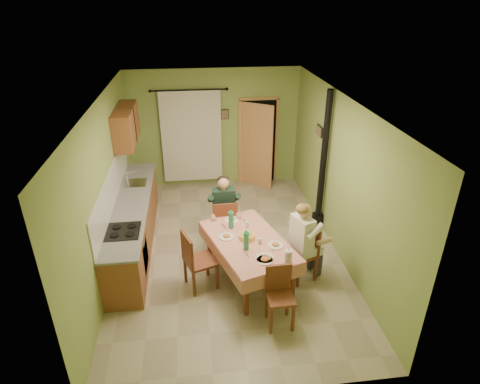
{
  "coord_description": "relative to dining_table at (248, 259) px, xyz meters",
  "views": [
    {
      "loc": [
        -0.53,
        -6.17,
        4.33
      ],
      "look_at": [
        0.25,
        0.1,
        1.15
      ],
      "focal_mm": 30.0,
      "sensor_mm": 36.0,
      "label": 1
    }
  ],
  "objects": [
    {
      "name": "upper_cabinets",
      "position": [
        -2.09,
        2.55,
        1.57
      ],
      "size": [
        0.35,
        1.4,
        0.7
      ],
      "primitive_type": "cube",
      "color": "brown",
      "rests_on": "room_shell"
    },
    {
      "name": "man_right",
      "position": [
        0.87,
        -0.1,
        0.5
      ],
      "size": [
        0.59,
        0.65,
        1.39
      ],
      "rotation": [
        0.0,
        0.0,
        1.93
      ],
      "color": "silver",
      "rests_on": "chair_right"
    },
    {
      "name": "chair_left",
      "position": [
        -0.8,
        -0.09,
        -0.09
      ],
      "size": [
        0.58,
        0.58,
        1.02
      ],
      "rotation": [
        0.0,
        0.0,
        -1.22
      ],
      "color": "brown",
      "rests_on": "ground"
    },
    {
      "name": "chair_near",
      "position": [
        0.3,
        -1.07,
        -0.09
      ],
      "size": [
        0.38,
        0.38,
        0.93
      ],
      "rotation": [
        0.0,
        0.0,
        3.17
      ],
      "color": "brown",
      "rests_on": "ground"
    },
    {
      "name": "room_shell",
      "position": [
        -0.27,
        0.85,
        1.44
      ],
      "size": [
        4.04,
        6.04,
        2.82
      ],
      "color": "#8DA755",
      "rests_on": "ground"
    },
    {
      "name": "chair_right",
      "position": [
        0.89,
        -0.09,
        -0.09
      ],
      "size": [
        0.52,
        0.52,
        0.96
      ],
      "rotation": [
        0.0,
        0.0,
        1.93
      ],
      "color": "brown",
      "rests_on": "ground"
    },
    {
      "name": "kitchen_run",
      "position": [
        -1.97,
        1.24,
        0.1
      ],
      "size": [
        0.64,
        3.64,
        1.56
      ],
      "color": "brown",
      "rests_on": "ground"
    },
    {
      "name": "doorway",
      "position": [
        0.75,
        3.71,
        0.67
      ],
      "size": [
        0.96,
        0.52,
        2.15
      ],
      "color": "black",
      "rests_on": "ground"
    },
    {
      "name": "dining_table",
      "position": [
        0.0,
        0.0,
        0.0
      ],
      "size": [
        1.56,
        2.01,
        0.76
      ],
      "rotation": [
        0.0,
        0.0,
        0.31
      ],
      "color": "tan",
      "rests_on": "ground"
    },
    {
      "name": "floor",
      "position": [
        -0.27,
        0.85,
        -0.38
      ],
      "size": [
        4.0,
        6.0,
        0.01
      ],
      "primitive_type": "cube",
      "color": "tan",
      "rests_on": "ground"
    },
    {
      "name": "chair_far",
      "position": [
        -0.3,
        0.99,
        -0.09
      ],
      "size": [
        0.45,
        0.45,
        1.0
      ],
      "rotation": [
        0.0,
        0.0,
        0.02
      ],
      "color": "brown",
      "rests_on": "ground"
    },
    {
      "name": "man_far",
      "position": [
        -0.3,
        1.01,
        0.5
      ],
      "size": [
        0.59,
        0.47,
        1.39
      ],
      "rotation": [
        0.0,
        0.0,
        0.02
      ],
      "color": "#192D23",
      "rests_on": "chair_far"
    },
    {
      "name": "tableware",
      "position": [
        0.04,
        -0.09,
        0.45
      ],
      "size": [
        1.0,
        1.51,
        0.33
      ],
      "color": "white",
      "rests_on": "dining_table"
    },
    {
      "name": "curtain",
      "position": [
        -0.82,
        3.74,
        0.88
      ],
      "size": [
        1.7,
        0.07,
        2.22
      ],
      "color": "black",
      "rests_on": "ground"
    },
    {
      "name": "picture_right",
      "position": [
        1.7,
        2.05,
        1.47
      ],
      "size": [
        0.03,
        0.31,
        0.21
      ],
      "primitive_type": "cube",
      "color": "brown",
      "rests_on": "room_shell"
    },
    {
      "name": "stove_flue",
      "position": [
        1.63,
        1.45,
        0.64
      ],
      "size": [
        0.24,
        0.24,
        2.8
      ],
      "color": "black",
      "rests_on": "ground"
    },
    {
      "name": "picture_back",
      "position": [
        -0.02,
        3.82,
        1.37
      ],
      "size": [
        0.19,
        0.03,
        0.23
      ],
      "primitive_type": "cube",
      "color": "black",
      "rests_on": "room_shell"
    }
  ]
}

